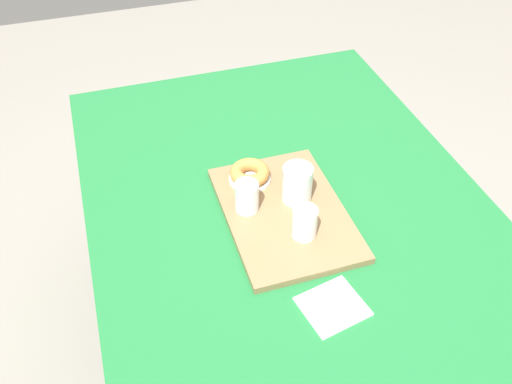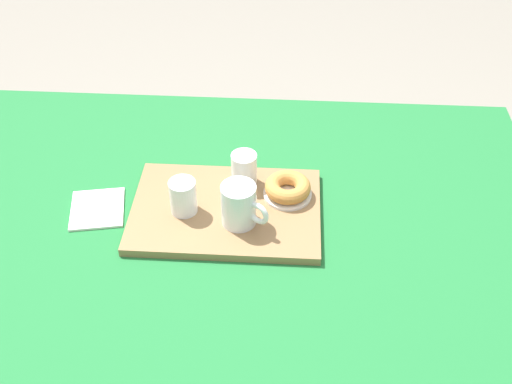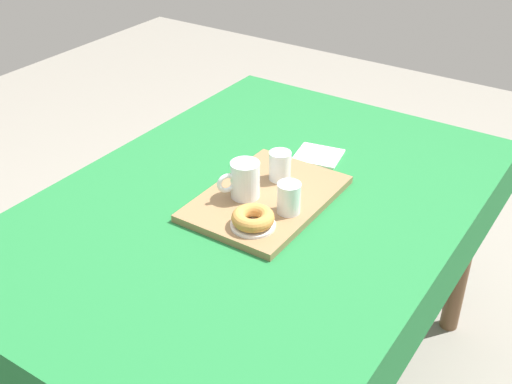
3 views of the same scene
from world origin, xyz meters
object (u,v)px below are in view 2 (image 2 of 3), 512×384
serving_tray (226,210)px  paper_napkin (97,209)px  donut_plate_left (287,194)px  water_glass_far (183,198)px  tea_mug_left (239,206)px  dining_table (230,247)px  sugar_donut_left (288,187)px  water_glass_near (244,171)px

serving_tray → paper_napkin: 0.30m
donut_plate_left → water_glass_far: bearing=15.9°
tea_mug_left → water_glass_far: 0.13m
dining_table → sugar_donut_left: size_ratio=13.83×
serving_tray → donut_plate_left: bearing=-160.2°
serving_tray → water_glass_near: size_ratio=5.23×
tea_mug_left → water_glass_far: size_ratio=1.32×
water_glass_near → water_glass_far: same height
paper_napkin → dining_table: bearing=176.0°
tea_mug_left → sugar_donut_left: bearing=-137.3°
serving_tray → donut_plate_left: size_ratio=3.81×
donut_plate_left → tea_mug_left: bearing=42.7°
water_glass_near → paper_napkin: water_glass_near is taller
dining_table → serving_tray: size_ratio=3.44×
serving_tray → water_glass_near: (-0.04, -0.09, 0.05)m
dining_table → water_glass_near: size_ratio=17.99×
tea_mug_left → paper_napkin: 0.34m
water_glass_near → donut_plate_left: (-0.10, 0.04, -0.03)m
water_glass_far → donut_plate_left: water_glass_far is taller
serving_tray → water_glass_far: size_ratio=5.23×
paper_napkin → tea_mug_left: bearing=173.2°
serving_tray → water_glass_far: (0.09, 0.02, 0.05)m
water_glass_far → sugar_donut_left: bearing=-164.1°
water_glass_near → donut_plate_left: size_ratio=0.73×
serving_tray → water_glass_near: 0.11m
serving_tray → donut_plate_left: 0.15m
serving_tray → paper_napkin: (0.30, 0.01, -0.01)m
donut_plate_left → dining_table: bearing=30.8°
water_glass_far → donut_plate_left: size_ratio=0.73×
water_glass_near → paper_napkin: 0.35m
dining_table → water_glass_near: (-0.03, -0.12, 0.14)m
paper_napkin → donut_plate_left: bearing=-172.8°
serving_tray → paper_napkin: bearing=1.0°
tea_mug_left → water_glass_far: tea_mug_left is taller
dining_table → sugar_donut_left: 0.19m
water_glass_far → paper_napkin: bearing=-2.9°
serving_tray → water_glass_near: water_glass_near is taller
water_glass_near → serving_tray: bearing=68.4°
water_glass_near → sugar_donut_left: 0.11m
water_glass_near → sugar_donut_left: bearing=159.2°
serving_tray → water_glass_far: 0.10m
water_glass_near → sugar_donut_left: water_glass_near is taller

